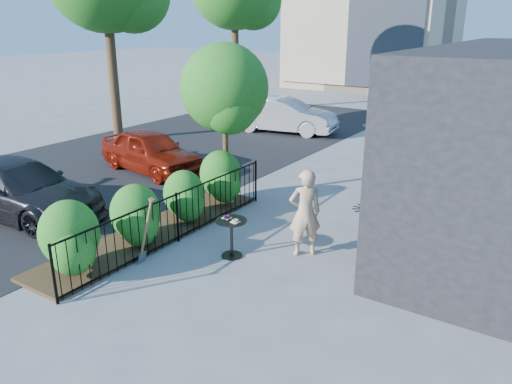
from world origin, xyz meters
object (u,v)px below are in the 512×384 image
Objects in this scene: shovel at (145,235)px; car_darkgrey at (19,189)px; car_red at (151,151)px; woman at (305,213)px; patio_tree at (226,94)px; car_silver at (285,115)px; cafe_table at (231,231)px.

shovel is 0.32× the size of car_darkgrey.
car_red is (-4.48, 4.68, 0.01)m from shovel.
shovel is at bearing 0.51° from woman.
car_silver is at bearing 110.15° from patio_tree.
car_darkgrey is at bearing -170.23° from car_red.
woman is 0.47× the size of car_red.
shovel is 6.48m from car_red.
car_red is 0.88× the size of car_silver.
patio_tree is 0.91× the size of car_silver.
car_silver is at bearing -8.01° from car_darkgrey.
woman is 11.62m from car_silver.
woman is 3.11m from shovel.
car_darkgrey is (-4.46, 0.24, 0.02)m from shovel.
cafe_table is 11.85m from car_silver.
patio_tree reaches higher than car_darkgrey.
car_darkgrey is at bearing 167.84° from car_silver.
patio_tree is at bearing 127.86° from cafe_table.
car_silver is (-6.20, 9.83, -0.17)m from woman.
cafe_table is 0.22× the size of car_red.
car_darkgrey is (-3.48, -3.68, -2.10)m from patio_tree.
cafe_table is at bearing -85.50° from car_darkgrey.
woman is at bearing 42.67° from shovel.
patio_tree is 4.72× the size of cafe_table.
car_silver reaches higher than shovel.
car_silver is at bearing 5.07° from car_red.
car_darkgrey is (-6.74, -1.86, -0.23)m from woman.
car_red is at bearing 133.77° from shovel.
cafe_table is 6.59m from car_red.
car_silver is at bearing 108.18° from shovel.
shovel is at bearing -126.72° from car_red.
car_silver is at bearing 115.21° from cafe_table.
car_darkgrey is at bearing -133.40° from patio_tree.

